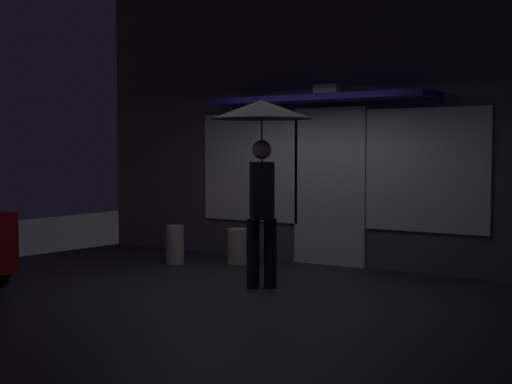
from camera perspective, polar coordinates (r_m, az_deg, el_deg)
name	(u,v)px	position (r m, az deg, el deg)	size (l,w,h in m)	color
ground_plane	(240,290)	(8.42, -1.30, -7.68)	(18.00, 18.00, 0.00)	#26262B
building_facade	(335,113)	(10.28, 6.24, 6.21)	(8.17, 1.00, 4.30)	#4C4C56
person_with_umbrella	(262,138)	(8.36, 0.46, 4.31)	(1.18, 1.18, 2.18)	black
sidewalk_bollard	(238,246)	(10.29, -1.44, -4.28)	(0.30, 0.30, 0.49)	#B2A899
sidewalk_bollard_2	(175,244)	(10.35, -6.40, -4.13)	(0.26, 0.26, 0.54)	#B2A899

